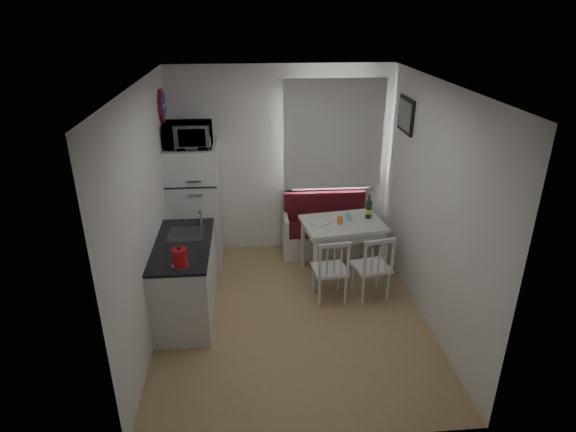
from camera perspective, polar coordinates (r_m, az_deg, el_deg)
The scene contains 22 objects.
floor at distance 5.67m, azimuth 0.55°, elevation -11.63°, with size 3.00×3.50×0.02m, color tan.
ceiling at distance 4.66m, azimuth 0.68°, elevation 15.36°, with size 3.00×3.50×0.02m, color white.
wall_back at distance 6.66m, azimuth -0.82°, elevation 6.48°, with size 3.00×0.02×2.60m, color white.
wall_front at distance 3.50m, azimuth 3.36°, elevation -10.86°, with size 3.00×0.02×2.60m, color white.
wall_left at distance 5.11m, azimuth -16.37°, elevation -0.05°, with size 0.02×3.50×2.60m, color white.
wall_right at distance 5.37m, azimuth 16.76°, elevation 1.04°, with size 0.02×3.50×2.60m, color white.
window at distance 6.63m, azimuth 5.31°, elevation 9.21°, with size 1.22×0.06×1.47m, color silver.
curtain at distance 6.55m, azimuth 5.43°, elevation 9.48°, with size 1.35×0.02×1.50m, color white.
kitchen_counter at distance 5.58m, azimuth -12.04°, elevation -7.25°, with size 0.62×1.32×1.16m.
wall_sign at distance 6.23m, azimuth -14.60°, elevation 12.58°, with size 0.40×0.40×0.03m, color #191C99.
picture_frame at distance 6.13m, azimuth 13.77°, elevation 11.53°, with size 0.04×0.52×0.42m, color black.
bench at distance 6.88m, azimuth 4.43°, elevation -2.10°, with size 1.21×0.46×0.86m.
dining_table at distance 6.18m, azimuth 6.49°, elevation -1.43°, with size 1.09×0.84×0.75m.
chair_left at distance 5.63m, azimuth 5.16°, elevation -5.78°, with size 0.43×0.41×0.45m.
chair_right at distance 5.72m, azimuth 10.13°, elevation -5.38°, with size 0.47×0.45×0.46m.
fridge at distance 6.52m, azimuth -10.97°, elevation 1.16°, with size 0.66×0.66×1.64m, color white.
microwave at distance 6.17m, azimuth -11.72°, elevation 9.39°, with size 0.57×0.39×0.31m, color white.
kettle at distance 4.84m, azimuth -12.70°, elevation -4.83°, with size 0.17×0.17×0.23m, color red.
wine_bottle at distance 6.24m, azimuth 9.58°, elevation 1.13°, with size 0.08×0.08×0.32m, color #15421B, non-canonical shape.
drinking_glass_orange at distance 6.06m, azimuth 6.17°, elevation -0.48°, with size 0.06×0.06×0.11m, color orange.
drinking_glass_blue at distance 6.18m, azimuth 7.19°, elevation -0.07°, with size 0.06×0.06×0.10m, color #8BD5ED.
plate at distance 6.10m, azimuth 3.73°, elevation -0.66°, with size 0.26×0.26×0.02m, color white.
Camera 1 is at (-0.44, -4.59, 3.29)m, focal length 30.00 mm.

